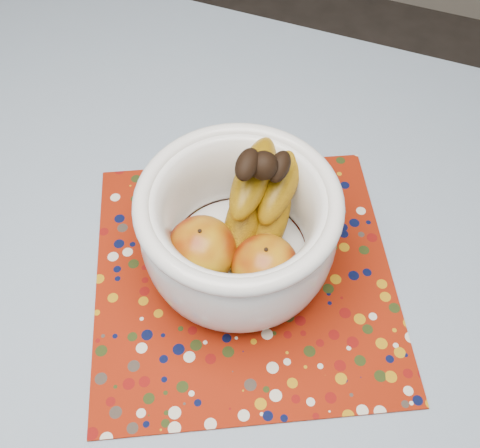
# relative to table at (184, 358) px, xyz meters

# --- Properties ---
(table) EXTENTS (1.20, 1.20, 0.75)m
(table) POSITION_rel_table_xyz_m (0.00, 0.00, 0.00)
(table) COLOR olive
(table) RESTS_ON ground
(tablecloth) EXTENTS (1.32, 1.32, 0.01)m
(tablecloth) POSITION_rel_table_xyz_m (0.00, 0.00, 0.08)
(tablecloth) COLOR slate
(tablecloth) RESTS_ON table
(placemat) EXTENTS (0.53, 0.53, 0.00)m
(placemat) POSITION_rel_table_xyz_m (0.05, 0.11, 0.09)
(placemat) COLOR maroon
(placemat) RESTS_ON tablecloth
(fruit_bowl) EXTENTS (0.25, 0.25, 0.20)m
(fruit_bowl) POSITION_rel_table_xyz_m (0.04, 0.13, 0.18)
(fruit_bowl) COLOR white
(fruit_bowl) RESTS_ON placemat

